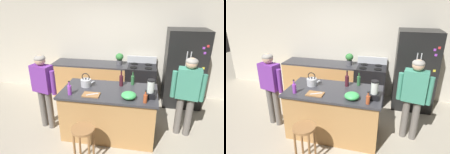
# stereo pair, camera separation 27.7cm
# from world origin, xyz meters

# --- Properties ---
(ground_plane) EXTENTS (14.00, 14.00, 0.00)m
(ground_plane) POSITION_xyz_m (0.00, 0.00, 0.00)
(ground_plane) COLOR #B2A893
(back_wall) EXTENTS (8.00, 0.10, 2.70)m
(back_wall) POSITION_xyz_m (0.00, 1.95, 1.35)
(back_wall) COLOR beige
(back_wall) RESTS_ON ground_plane
(kitchen_island) EXTENTS (1.77, 0.92, 0.93)m
(kitchen_island) POSITION_xyz_m (0.00, 0.00, 0.47)
(kitchen_island) COLOR #B7844C
(kitchen_island) RESTS_ON ground_plane
(back_counter_run) EXTENTS (2.00, 0.64, 0.93)m
(back_counter_run) POSITION_xyz_m (-0.80, 1.55, 0.47)
(back_counter_run) COLOR #B7844C
(back_counter_run) RESTS_ON ground_plane
(refrigerator) EXTENTS (0.90, 0.73, 1.88)m
(refrigerator) POSITION_xyz_m (1.55, 1.50, 0.94)
(refrigerator) COLOR black
(refrigerator) RESTS_ON ground_plane
(stove_range) EXTENTS (0.76, 0.65, 1.11)m
(stove_range) POSITION_xyz_m (0.53, 1.52, 0.48)
(stove_range) COLOR black
(stove_range) RESTS_ON ground_plane
(person_by_island_left) EXTENTS (0.59, 0.31, 1.55)m
(person_by_island_left) POSITION_xyz_m (-1.30, -0.02, 0.94)
(person_by_island_left) COLOR #66605B
(person_by_island_left) RESTS_ON ground_plane
(person_by_sink_right) EXTENTS (0.60, 0.29, 1.57)m
(person_by_sink_right) POSITION_xyz_m (1.42, 0.22, 0.95)
(person_by_sink_right) COLOR #66605B
(person_by_sink_right) RESTS_ON ground_plane
(bar_stool) EXTENTS (0.36, 0.36, 0.67)m
(bar_stool) POSITION_xyz_m (-0.25, -0.82, 0.52)
(bar_stool) COLOR #9E6B3D
(bar_stool) RESTS_ON ground_plane
(potted_plant) EXTENTS (0.20, 0.20, 0.30)m
(potted_plant) POSITION_xyz_m (-0.03, 1.55, 1.11)
(potted_plant) COLOR #4C4C51
(potted_plant) RESTS_ON back_counter_run
(blender_appliance) EXTENTS (0.17, 0.17, 0.33)m
(blender_appliance) POSITION_xyz_m (0.74, -0.15, 1.07)
(blender_appliance) COLOR black
(blender_appliance) RESTS_ON kitchen_island
(bottle_wine) EXTENTS (0.08, 0.08, 0.32)m
(bottle_wine) POSITION_xyz_m (0.19, 0.25, 1.05)
(bottle_wine) COLOR #471923
(bottle_wine) RESTS_ON kitchen_island
(bottle_soda) EXTENTS (0.07, 0.07, 0.26)m
(bottle_soda) POSITION_xyz_m (-0.65, -0.28, 1.03)
(bottle_soda) COLOR purple
(bottle_soda) RESTS_ON kitchen_island
(bottle_olive_oil) EXTENTS (0.07, 0.07, 0.28)m
(bottle_olive_oil) POSITION_xyz_m (0.40, 0.35, 1.03)
(bottle_olive_oil) COLOR #2D6638
(bottle_olive_oil) RESTS_ON kitchen_island
(bottle_cooking_sauce) EXTENTS (0.06, 0.06, 0.22)m
(bottle_cooking_sauce) POSITION_xyz_m (0.66, -0.34, 1.01)
(bottle_cooking_sauce) COLOR #B24C26
(bottle_cooking_sauce) RESTS_ON kitchen_island
(mixing_bowl) EXTENTS (0.26, 0.26, 0.12)m
(mixing_bowl) POSITION_xyz_m (0.39, -0.25, 0.99)
(mixing_bowl) COLOR #3FB259
(mixing_bowl) RESTS_ON kitchen_island
(tea_kettle) EXTENTS (0.28, 0.20, 0.27)m
(tea_kettle) POSITION_xyz_m (-0.48, 0.11, 1.01)
(tea_kettle) COLOR #B7BABF
(tea_kettle) RESTS_ON kitchen_island
(cutting_board) EXTENTS (0.30, 0.20, 0.02)m
(cutting_board) POSITION_xyz_m (-0.27, -0.25, 0.94)
(cutting_board) COLOR #9E6B3D
(cutting_board) RESTS_ON kitchen_island
(chef_knife) EXTENTS (0.21, 0.13, 0.01)m
(chef_knife) POSITION_xyz_m (-0.25, -0.25, 0.96)
(chef_knife) COLOR #B7BABF
(chef_knife) RESTS_ON cutting_board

